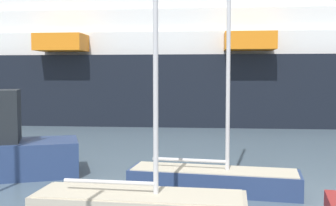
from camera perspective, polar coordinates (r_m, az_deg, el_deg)
sailboat_3 at (r=16.61m, az=6.30°, el=-9.90°), size 6.83×2.99×12.69m
sailboat_4 at (r=13.56m, az=-3.93°, el=-13.39°), size 6.92×2.80×10.99m
cruise_ship at (r=45.77m, az=-10.99°, el=6.26°), size 116.34×24.70×20.44m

